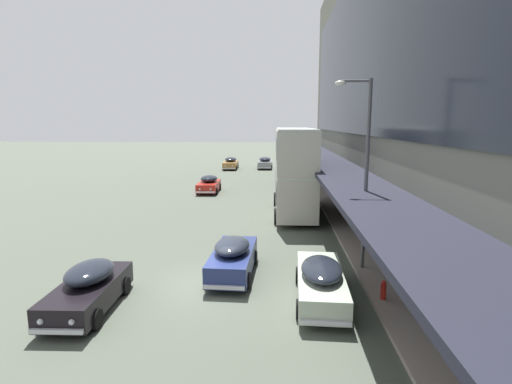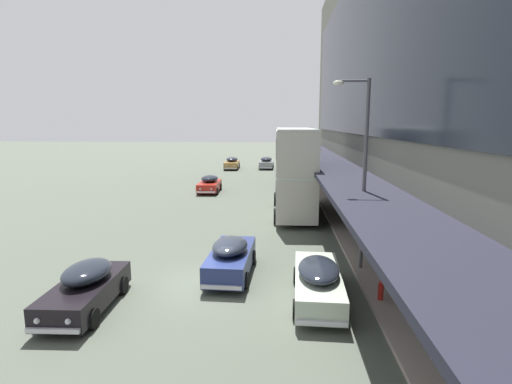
{
  "view_description": "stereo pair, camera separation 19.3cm",
  "coord_description": "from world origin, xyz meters",
  "px_view_note": "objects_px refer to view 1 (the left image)",
  "views": [
    {
      "loc": [
        2.61,
        -14.7,
        6.3
      ],
      "look_at": [
        1.11,
        13.81,
        1.36
      ],
      "focal_mm": 28.0,
      "sensor_mm": 36.0,
      "label": 1
    },
    {
      "loc": [
        2.81,
        -14.69,
        6.3
      ],
      "look_at": [
        1.11,
        13.81,
        1.36
      ],
      "focal_mm": 28.0,
      "sensor_mm": 36.0,
      "label": 2
    }
  ],
  "objects_px": {
    "sedan_second_mid": "(288,175)",
    "sedan_lead_mid": "(265,163)",
    "sedan_second_near": "(89,287)",
    "sedan_oncoming_rear": "(209,184)",
    "pedestrian_at_kerb": "(423,276)",
    "sedan_trailing_near": "(321,280)",
    "sedan_trailing_mid": "(231,163)",
    "fire_hydrant": "(383,290)",
    "transit_bus_kerbside_front": "(294,169)",
    "street_lamp": "(363,163)",
    "sedan_far_back": "(233,257)"
  },
  "relations": [
    {
      "from": "sedan_second_mid",
      "to": "sedan_lead_mid",
      "type": "xyz_separation_m",
      "value": [
        -2.91,
        13.08,
        0.06
      ]
    },
    {
      "from": "sedan_second_near",
      "to": "sedan_oncoming_rear",
      "type": "xyz_separation_m",
      "value": [
        0.11,
        23.62,
        -0.02
      ]
    },
    {
      "from": "pedestrian_at_kerb",
      "to": "sedan_trailing_near",
      "type": "bearing_deg",
      "value": 172.18
    },
    {
      "from": "sedan_second_near",
      "to": "sedan_lead_mid",
      "type": "height_order",
      "value": "sedan_lead_mid"
    },
    {
      "from": "sedan_trailing_mid",
      "to": "fire_hydrant",
      "type": "bearing_deg",
      "value": -76.16
    },
    {
      "from": "transit_bus_kerbside_front",
      "to": "sedan_lead_mid",
      "type": "xyz_separation_m",
      "value": [
        -2.87,
        28.48,
        -2.41
      ]
    },
    {
      "from": "sedan_trailing_near",
      "to": "street_lamp",
      "type": "xyz_separation_m",
      "value": [
        1.96,
        3.03,
        3.94
      ]
    },
    {
      "from": "transit_bus_kerbside_front",
      "to": "sedan_oncoming_rear",
      "type": "xyz_separation_m",
      "value": [
        -7.46,
        8.71,
        -2.45
      ]
    },
    {
      "from": "sedan_oncoming_rear",
      "to": "sedan_trailing_near",
      "type": "relative_size",
      "value": 0.87
    },
    {
      "from": "sedan_lead_mid",
      "to": "sedan_second_mid",
      "type": "bearing_deg",
      "value": -77.46
    },
    {
      "from": "street_lamp",
      "to": "fire_hydrant",
      "type": "relative_size",
      "value": 11.31
    },
    {
      "from": "sedan_trailing_mid",
      "to": "sedan_far_back",
      "type": "height_order",
      "value": "sedan_trailing_mid"
    },
    {
      "from": "transit_bus_kerbside_front",
      "to": "fire_hydrant",
      "type": "xyz_separation_m",
      "value": [
        2.6,
        -13.94,
        -2.72
      ]
    },
    {
      "from": "sedan_second_near",
      "to": "sedan_second_mid",
      "type": "bearing_deg",
      "value": 75.91
    },
    {
      "from": "sedan_trailing_mid",
      "to": "fire_hydrant",
      "type": "relative_size",
      "value": 7.16
    },
    {
      "from": "street_lamp",
      "to": "fire_hydrant",
      "type": "bearing_deg",
      "value": -85.77
    },
    {
      "from": "transit_bus_kerbside_front",
      "to": "sedan_oncoming_rear",
      "type": "bearing_deg",
      "value": 130.6
    },
    {
      "from": "sedan_far_back",
      "to": "fire_hydrant",
      "type": "distance_m",
      "value": 6.09
    },
    {
      "from": "sedan_oncoming_rear",
      "to": "sedan_lead_mid",
      "type": "height_order",
      "value": "sedan_lead_mid"
    },
    {
      "from": "pedestrian_at_kerb",
      "to": "sedan_second_near",
      "type": "bearing_deg",
      "value": -176.81
    },
    {
      "from": "sedan_second_mid",
      "to": "fire_hydrant",
      "type": "height_order",
      "value": "sedan_second_mid"
    },
    {
      "from": "sedan_trailing_near",
      "to": "sedan_far_back",
      "type": "height_order",
      "value": "sedan_far_back"
    },
    {
      "from": "sedan_second_near",
      "to": "pedestrian_at_kerb",
      "type": "xyz_separation_m",
      "value": [
        11.39,
        0.63,
        0.4
      ]
    },
    {
      "from": "sedan_far_back",
      "to": "fire_hydrant",
      "type": "relative_size",
      "value": 6.59
    },
    {
      "from": "transit_bus_kerbside_front",
      "to": "sedan_second_near",
      "type": "height_order",
      "value": "transit_bus_kerbside_front"
    },
    {
      "from": "street_lamp",
      "to": "transit_bus_kerbside_front",
      "type": "bearing_deg",
      "value": 102.37
    },
    {
      "from": "sedan_second_mid",
      "to": "sedan_second_near",
      "type": "bearing_deg",
      "value": -104.09
    },
    {
      "from": "sedan_second_mid",
      "to": "sedan_far_back",
      "type": "bearing_deg",
      "value": -96.42
    },
    {
      "from": "sedan_second_near",
      "to": "pedestrian_at_kerb",
      "type": "relative_size",
      "value": 2.39
    },
    {
      "from": "sedan_second_near",
      "to": "street_lamp",
      "type": "distance_m",
      "value": 11.45
    },
    {
      "from": "sedan_trailing_near",
      "to": "sedan_far_back",
      "type": "xyz_separation_m",
      "value": [
        -3.41,
        2.23,
        0.04
      ]
    },
    {
      "from": "sedan_second_mid",
      "to": "sedan_trailing_mid",
      "type": "height_order",
      "value": "sedan_trailing_mid"
    },
    {
      "from": "sedan_trailing_near",
      "to": "sedan_trailing_mid",
      "type": "bearing_deg",
      "value": 100.99
    },
    {
      "from": "transit_bus_kerbside_front",
      "to": "street_lamp",
      "type": "xyz_separation_m",
      "value": [
        2.36,
        -10.78,
        1.48
      ]
    },
    {
      "from": "sedan_lead_mid",
      "to": "fire_hydrant",
      "type": "xyz_separation_m",
      "value": [
        5.47,
        -42.42,
        -0.31
      ]
    },
    {
      "from": "sedan_oncoming_rear",
      "to": "sedan_lead_mid",
      "type": "bearing_deg",
      "value": 76.93
    },
    {
      "from": "transit_bus_kerbside_front",
      "to": "pedestrian_at_kerb",
      "type": "height_order",
      "value": "transit_bus_kerbside_front"
    },
    {
      "from": "sedan_second_near",
      "to": "sedan_trailing_near",
      "type": "height_order",
      "value": "sedan_second_near"
    },
    {
      "from": "sedan_lead_mid",
      "to": "sedan_far_back",
      "type": "height_order",
      "value": "sedan_lead_mid"
    },
    {
      "from": "sedan_second_mid",
      "to": "transit_bus_kerbside_front",
      "type": "bearing_deg",
      "value": -90.13
    },
    {
      "from": "sedan_oncoming_rear",
      "to": "fire_hydrant",
      "type": "distance_m",
      "value": 24.78
    },
    {
      "from": "sedan_second_mid",
      "to": "sedan_trailing_near",
      "type": "distance_m",
      "value": 29.22
    },
    {
      "from": "sedan_oncoming_rear",
      "to": "sedan_trailing_near",
      "type": "distance_m",
      "value": 23.85
    },
    {
      "from": "fire_hydrant",
      "to": "sedan_lead_mid",
      "type": "bearing_deg",
      "value": 97.35
    },
    {
      "from": "sedan_lead_mid",
      "to": "transit_bus_kerbside_front",
      "type": "bearing_deg",
      "value": -84.24
    },
    {
      "from": "sedan_oncoming_rear",
      "to": "sedan_second_mid",
      "type": "distance_m",
      "value": 10.05
    },
    {
      "from": "sedan_second_mid",
      "to": "sedan_lead_mid",
      "type": "distance_m",
      "value": 13.4
    },
    {
      "from": "sedan_lead_mid",
      "to": "sedan_trailing_mid",
      "type": "bearing_deg",
      "value": -169.71
    },
    {
      "from": "sedan_second_near",
      "to": "sedan_far_back",
      "type": "height_order",
      "value": "sedan_far_back"
    },
    {
      "from": "fire_hydrant",
      "to": "sedan_trailing_near",
      "type": "bearing_deg",
      "value": 176.65
    }
  ]
}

